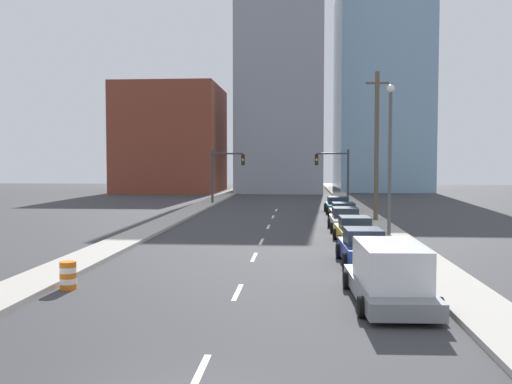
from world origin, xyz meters
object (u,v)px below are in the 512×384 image
Objects in this scene: traffic_signal_right at (338,170)px; street_lamp at (390,150)px; sedan_brown at (343,212)px; traffic_barrel at (68,275)px; sedan_white at (345,220)px; traffic_signal_left at (222,169)px; sedan_teal at (338,205)px; utility_pole_right_mid at (377,146)px; sedan_yellow at (355,231)px; box_truck_gray at (389,275)px; sedan_blue at (363,248)px.

traffic_signal_right is 0.64× the size of street_lamp.
sedan_brown is (-1.90, 9.14, -4.41)m from street_lamp.
traffic_barrel is 0.22× the size of sedan_white.
traffic_signal_left is 1.29× the size of sedan_white.
traffic_barrel is 31.97m from sedan_teal.
street_lamp is 2.02× the size of sedan_white.
sedan_brown is (0.32, 5.67, -0.04)m from sedan_white.
utility_pole_right_mid is (1.59, -16.26, 1.92)m from traffic_signal_right.
sedan_yellow is (-0.91, -26.76, -2.91)m from traffic_signal_right.
sedan_white is at bearing -92.24° from sedan_teal.
traffic_barrel is at bearing -122.13° from sedan_white.
sedan_brown is (0.49, 24.50, -0.27)m from box_truck_gray.
sedan_white is (0.20, 12.05, -0.03)m from sedan_blue.
utility_pole_right_mid is at bearing 60.76° from sedan_white.
sedan_yellow reaches higher than sedan_brown.
sedan_brown is at bearing 86.77° from sedan_yellow.
sedan_blue is at bearing -92.59° from sedan_brown.
sedan_blue is at bearing -91.91° from sedan_teal.
sedan_yellow is (0.20, 13.02, -0.23)m from box_truck_gray.
sedan_yellow is at bearing 87.06° from box_truck_gray.
traffic_signal_left reaches higher than traffic_barrel.
box_truck_gray is (10.59, -39.77, -2.68)m from traffic_signal_left.
traffic_barrel is 12.01m from sedan_blue.
traffic_signal_left is 0.95× the size of box_truck_gray.
sedan_blue is (10.61, 5.61, 0.22)m from traffic_barrel.
traffic_signal_right is at bearing 86.02° from sedan_blue.
sedan_white reaches higher than traffic_barrel.
sedan_yellow is 1.01× the size of sedan_white.
traffic_signal_right reaches higher than traffic_barrel.
sedan_yellow is at bearing -92.29° from sedan_brown.
sedan_blue is (-2.42, -8.58, -4.34)m from street_lamp.
traffic_signal_right is 1.19× the size of sedan_teal.
sedan_white is (10.81, 17.66, 0.19)m from traffic_barrel.
utility_pole_right_mid is at bearing -50.72° from traffic_signal_left.
sedan_blue is 24.35m from sedan_teal.
street_lamp reaches higher than sedan_white.
box_truck_gray is at bearing -92.73° from sedan_yellow.
sedan_brown is at bearing 86.06° from sedan_white.
sedan_teal is at bearing -94.02° from traffic_signal_right.
utility_pole_right_mid is at bearing -74.46° from sedan_teal.
traffic_barrel is 16.07m from sedan_yellow.
street_lamp is at bearing 45.24° from sedan_yellow.
utility_pole_right_mid is 2.42× the size of sedan_brown.
street_lamp is 16.46m from sedan_teal.
utility_pole_right_mid is 5.44m from sedan_brown.
sedan_blue reaches higher than sedan_white.
sedan_teal is (-1.87, 15.76, -4.39)m from street_lamp.
utility_pole_right_mid reaches higher than traffic_signal_left.
sedan_brown is (-2.23, 0.98, -4.86)m from utility_pole_right_mid.
sedan_white is at bearing -94.16° from sedan_brown.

